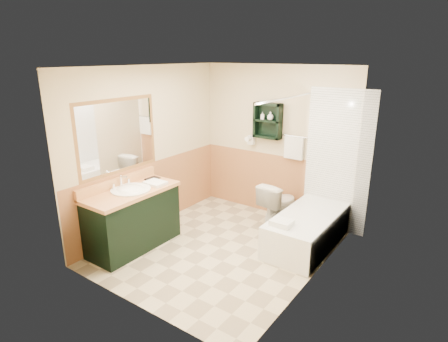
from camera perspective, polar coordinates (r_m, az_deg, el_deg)
floor at (r=5.23m, az=-0.59°, el=-11.65°), size 3.00×3.00×0.00m
back_wall at (r=6.02m, az=7.91°, el=4.38°), size 2.60×0.04×2.40m
left_wall at (r=5.62m, az=-11.62°, el=3.24°), size 0.04×3.00×2.40m
right_wall at (r=4.16m, az=14.23°, el=-1.92°), size 0.04×3.00×2.40m
ceiling at (r=4.57m, az=-0.69°, el=15.90°), size 2.60×3.00×0.04m
wainscot_left at (r=5.80m, az=-10.97°, el=-3.53°), size 2.98×2.98×1.00m
wainscot_back at (r=6.19m, az=7.49°, el=-2.01°), size 2.58×2.58×1.00m
mirror_frame at (r=5.16m, az=-15.88°, el=5.12°), size 1.30×1.30×1.00m
mirror_glass at (r=5.16m, az=-15.84°, el=5.11°), size 1.20×1.20×0.90m
tile_right at (r=4.90m, az=16.92°, el=-1.09°), size 1.50×1.50×2.10m
tile_back at (r=5.63m, az=16.89°, el=1.30°), size 0.95×0.95×2.10m
tile_accent at (r=4.71m, az=17.71°, el=8.79°), size 1.50×1.50×0.10m
wall_shelf at (r=5.90m, az=6.66°, el=7.62°), size 0.45×0.15×0.55m
hair_dryer at (r=6.13m, az=4.20°, el=4.74°), size 0.10×0.24×0.18m
towel_bar at (r=5.78m, az=10.73°, el=5.21°), size 0.40×0.06×0.40m
curtain_rod at (r=4.97m, az=9.59°, el=10.93°), size 0.03×1.60×0.03m
shower_curtain at (r=5.29m, az=9.96°, el=1.89°), size 1.05×1.05×1.70m
vanity at (r=5.24m, az=-13.69°, el=-7.08°), size 0.59×1.30×0.82m
bathtub at (r=5.34m, az=12.62°, el=-8.68°), size 0.69×1.50×0.46m
toilet at (r=5.81m, az=8.31°, el=-5.00°), size 0.47×0.74×0.69m
counter_towel at (r=5.23m, az=-10.42°, el=-1.81°), size 0.28×0.22×0.04m
vanity_book at (r=5.48m, az=-11.40°, el=-0.12°), size 0.15×0.03×0.20m
tub_towel at (r=4.84m, az=8.79°, el=-7.78°), size 0.26×0.22×0.07m
soap_bottle_a at (r=5.93m, az=5.87°, el=8.11°), size 0.09×0.12×0.05m
soap_bottle_b at (r=5.86m, az=7.08°, el=8.20°), size 0.13×0.15×0.10m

